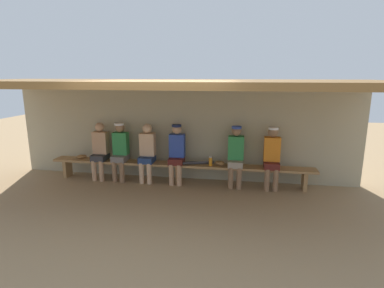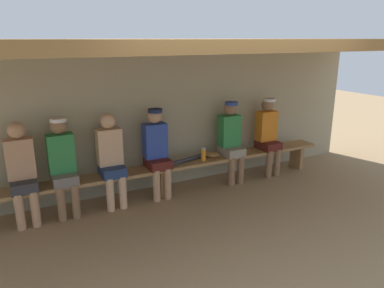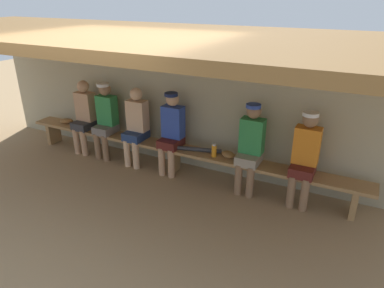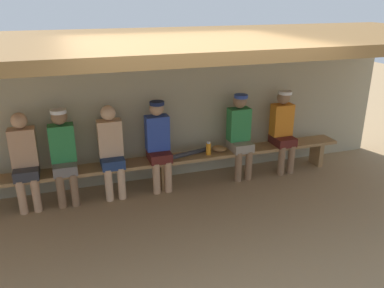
{
  "view_description": "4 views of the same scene",
  "coord_description": "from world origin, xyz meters",
  "px_view_note": "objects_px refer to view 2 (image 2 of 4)",
  "views": [
    {
      "loc": [
        1.39,
        -4.96,
        2.42
      ],
      "look_at": [
        0.38,
        1.14,
        1.02
      ],
      "focal_mm": 28.64,
      "sensor_mm": 36.0,
      "label": 1
    },
    {
      "loc": [
        -1.95,
        -3.29,
        2.33
      ],
      "look_at": [
        0.39,
        1.24,
        0.84
      ],
      "focal_mm": 34.08,
      "sensor_mm": 36.0,
      "label": 2
    },
    {
      "loc": [
        2.63,
        -2.94,
        2.75
      ],
      "look_at": [
        0.48,
        1.25,
        0.71
      ],
      "focal_mm": 32.7,
      "sensor_mm": 36.0,
      "label": 3
    },
    {
      "loc": [
        -1.28,
        -3.76,
        2.75
      ],
      "look_at": [
        0.33,
        1.09,
        0.83
      ],
      "focal_mm": 36.84,
      "sensor_mm": 36.0,
      "label": 4
    }
  ],
  "objects_px": {
    "bench": "(160,171)",
    "player_in_white": "(111,157)",
    "player_with_sunglasses": "(157,149)",
    "water_bottle_clear": "(203,155)",
    "player_shirtless_tan": "(231,138)",
    "baseball_glove_tan": "(212,155)",
    "player_middle": "(22,170)",
    "player_near_post": "(63,162)",
    "baseball_bat": "(183,161)",
    "player_leftmost": "(268,133)"
  },
  "relations": [
    {
      "from": "bench",
      "to": "player_in_white",
      "type": "bearing_deg",
      "value": 179.76
    },
    {
      "from": "player_with_sunglasses",
      "to": "water_bottle_clear",
      "type": "bearing_deg",
      "value": -3.82
    },
    {
      "from": "player_shirtless_tan",
      "to": "water_bottle_clear",
      "type": "bearing_deg",
      "value": -174.59
    },
    {
      "from": "player_shirtless_tan",
      "to": "baseball_glove_tan",
      "type": "relative_size",
      "value": 5.6
    },
    {
      "from": "player_middle",
      "to": "player_shirtless_tan",
      "type": "bearing_deg",
      "value": 0.01
    },
    {
      "from": "player_near_post",
      "to": "baseball_bat",
      "type": "height_order",
      "value": "player_near_post"
    },
    {
      "from": "player_in_white",
      "to": "baseball_bat",
      "type": "height_order",
      "value": "player_in_white"
    },
    {
      "from": "player_shirtless_tan",
      "to": "player_near_post",
      "type": "bearing_deg",
      "value": 180.0
    },
    {
      "from": "player_middle",
      "to": "baseball_bat",
      "type": "bearing_deg",
      "value": -0.08
    },
    {
      "from": "baseball_bat",
      "to": "player_leftmost",
      "type": "bearing_deg",
      "value": -14.95
    },
    {
      "from": "player_leftmost",
      "to": "water_bottle_clear",
      "type": "height_order",
      "value": "player_leftmost"
    },
    {
      "from": "player_middle",
      "to": "baseball_glove_tan",
      "type": "relative_size",
      "value": 5.56
    },
    {
      "from": "player_middle",
      "to": "baseball_glove_tan",
      "type": "distance_m",
      "value": 2.82
    },
    {
      "from": "water_bottle_clear",
      "to": "baseball_bat",
      "type": "distance_m",
      "value": 0.34
    },
    {
      "from": "player_with_sunglasses",
      "to": "player_middle",
      "type": "height_order",
      "value": "player_with_sunglasses"
    },
    {
      "from": "player_with_sunglasses",
      "to": "player_leftmost",
      "type": "height_order",
      "value": "same"
    },
    {
      "from": "player_near_post",
      "to": "player_leftmost",
      "type": "bearing_deg",
      "value": 0.0
    },
    {
      "from": "water_bottle_clear",
      "to": "player_middle",
      "type": "bearing_deg",
      "value": 178.88
    },
    {
      "from": "bench",
      "to": "player_middle",
      "type": "distance_m",
      "value": 1.91
    },
    {
      "from": "bench",
      "to": "player_middle",
      "type": "height_order",
      "value": "player_middle"
    },
    {
      "from": "player_middle",
      "to": "bench",
      "type": "bearing_deg",
      "value": -0.09
    },
    {
      "from": "player_shirtless_tan",
      "to": "baseball_bat",
      "type": "bearing_deg",
      "value": -179.77
    },
    {
      "from": "player_leftmost",
      "to": "baseball_glove_tan",
      "type": "relative_size",
      "value": 5.6
    },
    {
      "from": "player_with_sunglasses",
      "to": "water_bottle_clear",
      "type": "distance_m",
      "value": 0.8
    },
    {
      "from": "player_leftmost",
      "to": "baseball_glove_tan",
      "type": "distance_m",
      "value": 1.13
    },
    {
      "from": "player_leftmost",
      "to": "baseball_bat",
      "type": "distance_m",
      "value": 1.66
    },
    {
      "from": "bench",
      "to": "baseball_bat",
      "type": "xyz_separation_m",
      "value": [
        0.4,
        -0.0,
        0.11
      ]
    },
    {
      "from": "player_middle",
      "to": "baseball_glove_tan",
      "type": "bearing_deg",
      "value": 0.44
    },
    {
      "from": "water_bottle_clear",
      "to": "baseball_glove_tan",
      "type": "distance_m",
      "value": 0.22
    },
    {
      "from": "player_leftmost",
      "to": "baseball_glove_tan",
      "type": "height_order",
      "value": "player_leftmost"
    },
    {
      "from": "player_shirtless_tan",
      "to": "player_leftmost",
      "type": "bearing_deg",
      "value": 0.0
    },
    {
      "from": "player_in_white",
      "to": "player_near_post",
      "type": "bearing_deg",
      "value": 179.96
    },
    {
      "from": "player_with_sunglasses",
      "to": "player_near_post",
      "type": "relative_size",
      "value": 1.0
    },
    {
      "from": "player_leftmost",
      "to": "player_shirtless_tan",
      "type": "relative_size",
      "value": 1.0
    },
    {
      "from": "player_shirtless_tan",
      "to": "baseball_glove_tan",
      "type": "xyz_separation_m",
      "value": [
        -0.34,
        0.02,
        -0.24
      ]
    },
    {
      "from": "player_leftmost",
      "to": "player_near_post",
      "type": "xyz_separation_m",
      "value": [
        -3.42,
        0.0,
        0.0
      ]
    },
    {
      "from": "player_with_sunglasses",
      "to": "player_in_white",
      "type": "bearing_deg",
      "value": -179.96
    },
    {
      "from": "player_near_post",
      "to": "baseball_glove_tan",
      "type": "xyz_separation_m",
      "value": [
        2.31,
        0.02,
        -0.24
      ]
    },
    {
      "from": "player_near_post",
      "to": "baseball_bat",
      "type": "bearing_deg",
      "value": -0.11
    },
    {
      "from": "player_in_white",
      "to": "player_leftmost",
      "type": "relative_size",
      "value": 0.99
    },
    {
      "from": "player_leftmost",
      "to": "water_bottle_clear",
      "type": "relative_size",
      "value": 6.53
    },
    {
      "from": "player_with_sunglasses",
      "to": "player_shirtless_tan",
      "type": "height_order",
      "value": "same"
    },
    {
      "from": "baseball_bat",
      "to": "player_with_sunglasses",
      "type": "bearing_deg",
      "value": 164.46
    },
    {
      "from": "bench",
      "to": "player_middle",
      "type": "bearing_deg",
      "value": 179.91
    },
    {
      "from": "player_with_sunglasses",
      "to": "player_middle",
      "type": "xyz_separation_m",
      "value": [
        -1.84,
        -0.0,
        -0.02
      ]
    },
    {
      "from": "player_with_sunglasses",
      "to": "player_near_post",
      "type": "xyz_separation_m",
      "value": [
        -1.34,
        0.0,
        0.0
      ]
    },
    {
      "from": "bench",
      "to": "player_in_white",
      "type": "distance_m",
      "value": 0.81
    },
    {
      "from": "player_middle",
      "to": "water_bottle_clear",
      "type": "height_order",
      "value": "player_middle"
    },
    {
      "from": "player_shirtless_tan",
      "to": "baseball_glove_tan",
      "type": "height_order",
      "value": "player_shirtless_tan"
    },
    {
      "from": "baseball_glove_tan",
      "to": "player_shirtless_tan",
      "type": "bearing_deg",
      "value": -148.7
    }
  ]
}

